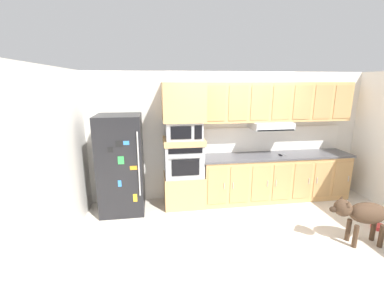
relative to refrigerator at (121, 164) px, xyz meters
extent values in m
plane|color=beige|center=(2.09, -0.68, -0.88)|extent=(9.60, 9.60, 0.00)
cube|color=silver|center=(2.09, 0.43, 0.37)|extent=(6.20, 0.12, 2.50)
cube|color=silver|center=(-0.71, -0.68, 0.37)|extent=(0.12, 7.10, 2.50)
cube|color=black|center=(0.00, 0.00, 0.00)|extent=(0.76, 0.70, 1.76)
cylinder|color=silver|center=(0.33, -0.37, 0.10)|extent=(0.02, 0.02, 1.10)
cube|color=gold|center=(0.24, -0.35, -0.50)|extent=(0.07, 0.01, 0.14)
cube|color=green|center=(0.05, -0.35, 0.18)|extent=(0.10, 0.01, 0.13)
cube|color=black|center=(-0.10, -0.35, 0.36)|extent=(0.09, 0.01, 0.09)
cube|color=orange|center=(0.24, -0.35, 0.04)|extent=(0.12, 0.01, 0.07)
cube|color=#337FDB|center=(0.00, -0.35, -0.22)|extent=(0.06, 0.01, 0.11)
cube|color=black|center=(0.04, -0.35, 0.46)|extent=(0.12, 0.01, 0.10)
cube|color=#337FDB|center=(0.15, -0.35, 0.47)|extent=(0.09, 0.01, 0.06)
cube|color=tan|center=(1.13, 0.07, -0.58)|extent=(0.74, 0.62, 0.60)
cube|color=#A8AAAF|center=(1.13, 0.07, 0.02)|extent=(0.70, 0.58, 0.60)
cube|color=black|center=(1.13, -0.23, -0.04)|extent=(0.49, 0.01, 0.30)
cube|color=black|center=(1.13, -0.23, 0.26)|extent=(0.59, 0.01, 0.09)
cylinder|color=#A8AAAF|center=(1.13, -0.25, 0.15)|extent=(0.56, 0.02, 0.02)
cube|color=tan|center=(1.13, 0.07, 0.37)|extent=(0.74, 0.62, 0.10)
cube|color=#A8AAAF|center=(1.13, 0.07, 0.58)|extent=(0.64, 0.53, 0.32)
cube|color=black|center=(1.06, -0.20, 0.58)|extent=(0.35, 0.01, 0.22)
cube|color=black|center=(1.35, -0.20, 0.58)|extent=(0.13, 0.01, 0.24)
cube|color=tan|center=(1.13, 0.07, 1.08)|extent=(0.74, 0.62, 0.68)
cube|color=tan|center=(2.96, 0.07, -0.44)|extent=(2.93, 0.60, 0.88)
cube|color=tan|center=(1.71, -0.24, -0.42)|extent=(0.35, 0.01, 0.70)
cylinder|color=#BCBCC1|center=(1.83, -0.25, -0.42)|extent=(0.01, 0.01, 0.12)
cube|color=tan|center=(2.12, -0.24, -0.42)|extent=(0.35, 0.01, 0.70)
cylinder|color=#BCBCC1|center=(2.00, -0.25, -0.42)|extent=(0.01, 0.01, 0.12)
cube|color=tan|center=(2.54, -0.24, -0.42)|extent=(0.35, 0.01, 0.70)
cylinder|color=#BCBCC1|center=(2.67, -0.25, -0.42)|extent=(0.01, 0.01, 0.12)
cube|color=tan|center=(2.96, -0.24, -0.42)|extent=(0.35, 0.01, 0.70)
cylinder|color=#BCBCC1|center=(2.83, -0.25, -0.42)|extent=(0.01, 0.01, 0.12)
cube|color=tan|center=(3.38, -0.24, -0.42)|extent=(0.35, 0.01, 0.70)
cylinder|color=#BCBCC1|center=(3.50, -0.25, -0.42)|extent=(0.01, 0.01, 0.12)
cube|color=tan|center=(3.80, -0.24, -0.42)|extent=(0.35, 0.01, 0.70)
cylinder|color=#BCBCC1|center=(3.67, -0.25, -0.42)|extent=(0.01, 0.01, 0.12)
cube|color=tan|center=(4.22, -0.24, -0.42)|extent=(0.35, 0.01, 0.70)
cylinder|color=#BCBCC1|center=(4.34, -0.25, -0.42)|extent=(0.01, 0.01, 0.12)
cube|color=#4C4C51|center=(2.96, 0.07, 0.02)|extent=(2.97, 0.64, 0.04)
cube|color=white|center=(2.96, 0.36, 0.29)|extent=(2.97, 0.02, 0.50)
cube|color=tan|center=(2.96, 0.20, 1.05)|extent=(2.93, 0.34, 0.74)
cube|color=#A8AAAF|center=(2.82, 0.13, 0.61)|extent=(0.76, 0.48, 0.14)
cube|color=black|center=(2.82, -0.09, 0.55)|extent=(0.72, 0.04, 0.02)
cube|color=tan|center=(1.71, 0.02, 1.05)|extent=(0.35, 0.01, 0.63)
cube|color=tan|center=(2.12, 0.02, 1.05)|extent=(0.35, 0.01, 0.63)
cube|color=tan|center=(2.54, 0.02, 1.05)|extent=(0.35, 0.01, 0.63)
cube|color=tan|center=(2.96, 0.02, 1.05)|extent=(0.35, 0.01, 0.63)
cube|color=tan|center=(3.38, 0.02, 1.05)|extent=(0.35, 0.01, 0.63)
cube|color=tan|center=(3.80, 0.02, 1.05)|extent=(0.35, 0.01, 0.63)
cube|color=tan|center=(4.22, 0.02, 1.05)|extent=(0.35, 0.01, 0.63)
cylinder|color=black|center=(3.00, -0.03, 0.05)|extent=(0.04, 0.10, 0.03)
cylinder|color=silver|center=(3.11, -0.01, 0.05)|extent=(0.03, 0.12, 0.01)
ellipsoid|color=#473323|center=(3.57, -1.57, -0.39)|extent=(0.57, 0.37, 0.30)
sphere|color=#473323|center=(3.21, -1.52, -0.31)|extent=(0.24, 0.24, 0.24)
ellipsoid|color=#312318|center=(3.09, -1.50, -0.33)|extent=(0.15, 0.11, 0.08)
cone|color=#473323|center=(3.21, -1.60, -0.20)|extent=(0.07, 0.07, 0.08)
cone|color=#473323|center=(3.23, -1.44, -0.20)|extent=(0.07, 0.07, 0.08)
cylinder|color=#473323|center=(3.38, -1.63, -0.71)|extent=(0.07, 0.07, 0.34)
cylinder|color=#473323|center=(3.40, -1.46, -0.71)|extent=(0.07, 0.07, 0.34)
cylinder|color=#473323|center=(3.75, -1.67, -0.71)|extent=(0.07, 0.07, 0.34)
cylinder|color=#473323|center=(3.77, -1.51, -0.71)|extent=(0.07, 0.07, 0.34)
cylinder|color=red|center=(4.12, -1.25, -0.85)|extent=(0.20, 0.20, 0.06)
cylinder|color=brown|center=(4.12, -1.25, -0.84)|extent=(0.15, 0.15, 0.03)
camera|label=1|loc=(0.61, -4.49, 1.42)|focal=24.05mm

